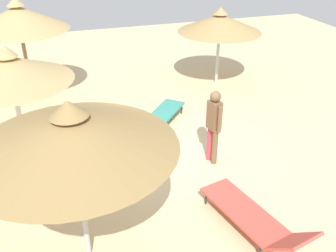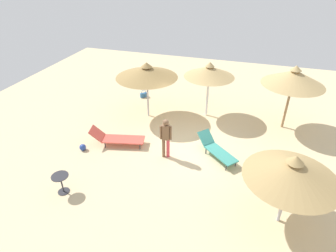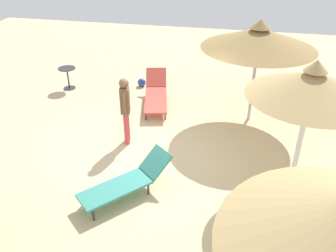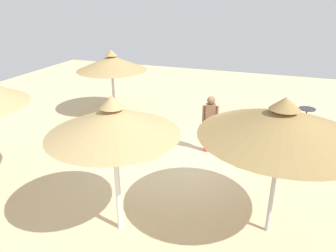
{
  "view_description": "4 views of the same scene",
  "coord_description": "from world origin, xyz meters",
  "px_view_note": "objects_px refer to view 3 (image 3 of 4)",
  "views": [
    {
      "loc": [
        2.08,
        6.93,
        4.84
      ],
      "look_at": [
        -0.15,
        -0.02,
        0.78
      ],
      "focal_mm": 39.68,
      "sensor_mm": 36.0,
      "label": 1
    },
    {
      "loc": [
        -9.69,
        -2.23,
        7.01
      ],
      "look_at": [
        -0.37,
        0.64,
        1.06
      ],
      "focal_mm": 29.91,
      "sensor_mm": 36.0,
      "label": 2
    },
    {
      "loc": [
        1.57,
        -6.7,
        4.89
      ],
      "look_at": [
        0.13,
        0.08,
        0.86
      ],
      "focal_mm": 37.62,
      "sensor_mm": 36.0,
      "label": 3
    },
    {
      "loc": [
        7.48,
        2.25,
        4.4
      ],
      "look_at": [
        0.0,
        -0.41,
        1.1
      ],
      "focal_mm": 34.04,
      "sensor_mm": 36.0,
      "label": 4
    }
  ],
  "objects_px": {
    "lounge_chair_back": "(127,181)",
    "handbag": "(316,105)",
    "beach_ball": "(142,82)",
    "lounge_chair_near_right": "(156,93)",
    "parasol_umbrella_center": "(259,38)",
    "side_table_round": "(68,75)",
    "person_standing_edge": "(125,107)",
    "parasol_umbrella_far_right": "(313,84)"
  },
  "relations": [
    {
      "from": "lounge_chair_back",
      "to": "handbag",
      "type": "height_order",
      "value": "lounge_chair_back"
    },
    {
      "from": "lounge_chair_back",
      "to": "handbag",
      "type": "distance_m",
      "value": 6.51
    },
    {
      "from": "parasol_umbrella_far_right",
      "to": "handbag",
      "type": "height_order",
      "value": "parasol_umbrella_far_right"
    },
    {
      "from": "lounge_chair_back",
      "to": "side_table_round",
      "type": "height_order",
      "value": "lounge_chair_back"
    },
    {
      "from": "person_standing_edge",
      "to": "parasol_umbrella_far_right",
      "type": "bearing_deg",
      "value": -13.21
    },
    {
      "from": "person_standing_edge",
      "to": "beach_ball",
      "type": "relative_size",
      "value": 6.33
    },
    {
      "from": "lounge_chair_back",
      "to": "side_table_round",
      "type": "relative_size",
      "value": 2.56
    },
    {
      "from": "lounge_chair_back",
      "to": "beach_ball",
      "type": "height_order",
      "value": "lounge_chair_back"
    },
    {
      "from": "person_standing_edge",
      "to": "parasol_umbrella_center",
      "type": "bearing_deg",
      "value": 32.02
    },
    {
      "from": "person_standing_edge",
      "to": "handbag",
      "type": "relative_size",
      "value": 3.9
    },
    {
      "from": "handbag",
      "to": "beach_ball",
      "type": "distance_m",
      "value": 5.6
    },
    {
      "from": "parasol_umbrella_center",
      "to": "person_standing_edge",
      "type": "distance_m",
      "value": 3.8
    },
    {
      "from": "side_table_round",
      "to": "beach_ball",
      "type": "distance_m",
      "value": 2.47
    },
    {
      "from": "handbag",
      "to": "parasol_umbrella_far_right",
      "type": "bearing_deg",
      "value": -105.13
    },
    {
      "from": "person_standing_edge",
      "to": "side_table_round",
      "type": "height_order",
      "value": "person_standing_edge"
    },
    {
      "from": "parasol_umbrella_center",
      "to": "beach_ball",
      "type": "distance_m",
      "value": 4.52
    },
    {
      "from": "lounge_chair_near_right",
      "to": "beach_ball",
      "type": "bearing_deg",
      "value": 123.83
    },
    {
      "from": "parasol_umbrella_far_right",
      "to": "person_standing_edge",
      "type": "distance_m",
      "value": 4.26
    },
    {
      "from": "lounge_chair_near_right",
      "to": "beach_ball",
      "type": "relative_size",
      "value": 8.65
    },
    {
      "from": "beach_ball",
      "to": "lounge_chair_back",
      "type": "bearing_deg",
      "value": -77.17
    },
    {
      "from": "side_table_round",
      "to": "beach_ball",
      "type": "height_order",
      "value": "side_table_round"
    },
    {
      "from": "parasol_umbrella_far_right",
      "to": "lounge_chair_near_right",
      "type": "xyz_separation_m",
      "value": [
        -3.74,
        3.21,
        -2.0
      ]
    },
    {
      "from": "parasol_umbrella_center",
      "to": "beach_ball",
      "type": "bearing_deg",
      "value": 156.35
    },
    {
      "from": "parasol_umbrella_far_right",
      "to": "side_table_round",
      "type": "distance_m",
      "value": 8.04
    },
    {
      "from": "parasol_umbrella_far_right",
      "to": "side_table_round",
      "type": "height_order",
      "value": "parasol_umbrella_far_right"
    },
    {
      "from": "side_table_round",
      "to": "lounge_chair_near_right",
      "type": "bearing_deg",
      "value": -9.18
    },
    {
      "from": "lounge_chair_near_right",
      "to": "handbag",
      "type": "height_order",
      "value": "lounge_chair_near_right"
    },
    {
      "from": "lounge_chair_back",
      "to": "parasol_umbrella_center",
      "type": "bearing_deg",
      "value": 58.0
    },
    {
      "from": "handbag",
      "to": "lounge_chair_back",
      "type": "bearing_deg",
      "value": -131.88
    },
    {
      "from": "lounge_chair_back",
      "to": "handbag",
      "type": "relative_size",
      "value": 4.16
    },
    {
      "from": "parasol_umbrella_center",
      "to": "side_table_round",
      "type": "xyz_separation_m",
      "value": [
        -5.96,
        0.9,
        -1.85
      ]
    },
    {
      "from": "person_standing_edge",
      "to": "beach_ball",
      "type": "xyz_separation_m",
      "value": [
        -0.6,
        3.47,
        -0.86
      ]
    },
    {
      "from": "side_table_round",
      "to": "beach_ball",
      "type": "bearing_deg",
      "value": 16.14
    },
    {
      "from": "parasol_umbrella_far_right",
      "to": "handbag",
      "type": "relative_size",
      "value": 6.31
    },
    {
      "from": "parasol_umbrella_center",
      "to": "lounge_chair_back",
      "type": "bearing_deg",
      "value": -122.0
    },
    {
      "from": "lounge_chair_near_right",
      "to": "side_table_round",
      "type": "xyz_separation_m",
      "value": [
        -3.14,
        0.51,
        0.15
      ]
    },
    {
      "from": "lounge_chair_back",
      "to": "lounge_chair_near_right",
      "type": "xyz_separation_m",
      "value": [
        -0.43,
        4.22,
        -0.02
      ]
    },
    {
      "from": "lounge_chair_back",
      "to": "person_standing_edge",
      "type": "xyz_separation_m",
      "value": [
        -0.63,
        1.93,
        0.64
      ]
    },
    {
      "from": "lounge_chair_back",
      "to": "lounge_chair_near_right",
      "type": "height_order",
      "value": "lounge_chair_near_right"
    },
    {
      "from": "lounge_chair_near_right",
      "to": "handbag",
      "type": "xyz_separation_m",
      "value": [
        4.78,
        0.63,
        -0.19
      ]
    },
    {
      "from": "parasol_umbrella_far_right",
      "to": "beach_ball",
      "type": "distance_m",
      "value": 6.69
    },
    {
      "from": "lounge_chair_near_right",
      "to": "beach_ball",
      "type": "height_order",
      "value": "lounge_chair_near_right"
    }
  ]
}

